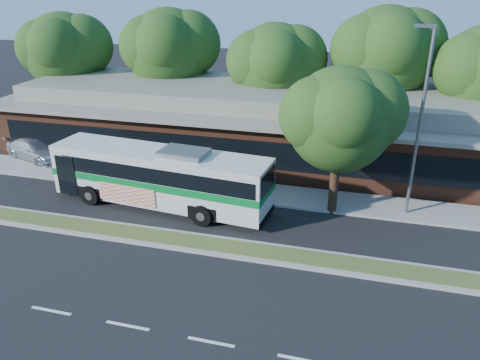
% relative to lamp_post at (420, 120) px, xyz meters
% --- Properties ---
extents(ground, '(120.00, 120.00, 0.00)m').
position_rel_lamp_post_xyz_m(ground, '(-9.56, -6.00, -4.90)').
color(ground, black).
rests_on(ground, ground).
extents(median_strip, '(26.00, 1.10, 0.15)m').
position_rel_lamp_post_xyz_m(median_strip, '(-9.56, -5.40, -4.83)').
color(median_strip, '#525724').
rests_on(median_strip, ground).
extents(sidewalk, '(44.00, 2.60, 0.12)m').
position_rel_lamp_post_xyz_m(sidewalk, '(-9.56, 0.40, -4.84)').
color(sidewalk, gray).
rests_on(sidewalk, ground).
extents(plaza_building, '(33.20, 11.20, 4.45)m').
position_rel_lamp_post_xyz_m(plaza_building, '(-9.56, 6.99, -2.77)').
color(plaza_building, brown).
rests_on(plaza_building, ground).
extents(lamp_post, '(0.93, 0.18, 9.07)m').
position_rel_lamp_post_xyz_m(lamp_post, '(0.00, 0.00, 0.00)').
color(lamp_post, slate).
rests_on(lamp_post, ground).
extents(tree_bg_a, '(6.47, 5.80, 8.63)m').
position_rel_lamp_post_xyz_m(tree_bg_a, '(-24.15, 9.14, 0.97)').
color(tree_bg_a, black).
rests_on(tree_bg_a, ground).
extents(tree_bg_b, '(6.69, 6.00, 9.00)m').
position_rel_lamp_post_xyz_m(tree_bg_b, '(-16.13, 10.14, 1.24)').
color(tree_bg_b, black).
rests_on(tree_bg_b, ground).
extents(tree_bg_c, '(6.24, 5.60, 8.26)m').
position_rel_lamp_post_xyz_m(tree_bg_c, '(-8.16, 9.13, 0.69)').
color(tree_bg_c, black).
rests_on(tree_bg_c, ground).
extents(tree_bg_d, '(6.91, 6.20, 9.37)m').
position_rel_lamp_post_xyz_m(tree_bg_d, '(-1.12, 10.15, 1.52)').
color(tree_bg_d, black).
rests_on(tree_bg_d, ground).
extents(transit_bus, '(11.66, 3.61, 3.22)m').
position_rel_lamp_post_xyz_m(transit_bus, '(-12.10, -2.21, -3.11)').
color(transit_bus, beige).
rests_on(transit_bus, ground).
extents(sedan, '(5.03, 3.30, 1.35)m').
position_rel_lamp_post_xyz_m(sedan, '(-22.69, 1.85, -4.23)').
color(sedan, silver).
rests_on(sedan, ground).
extents(sidewalk_tree, '(5.53, 4.96, 7.30)m').
position_rel_lamp_post_xyz_m(sidewalk_tree, '(-3.21, -0.58, 0.03)').
color(sidewalk_tree, black).
rests_on(sidewalk_tree, ground).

